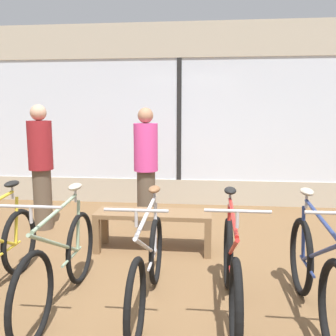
% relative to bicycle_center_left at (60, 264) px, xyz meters
% --- Properties ---
extents(ground_plane, '(24.00, 24.00, 0.00)m').
position_rel_bicycle_center_left_xyz_m(ground_plane, '(0.73, 0.52, -0.39)').
color(ground_plane, brown).
extents(shop_back_wall, '(12.00, 0.08, 3.20)m').
position_rel_bicycle_center_left_xyz_m(shop_back_wall, '(0.73, 3.76, 1.25)').
color(shop_back_wall, '#B2A893').
rests_on(shop_back_wall, ground_plane).
extents(bicycle_center_left, '(0.46, 1.74, 1.03)m').
position_rel_bicycle_center_left_xyz_m(bicycle_center_left, '(0.00, 0.00, 0.00)').
color(bicycle_center_left, black).
rests_on(bicycle_center_left, ground_plane).
extents(bicycle_center, '(0.46, 1.71, 1.01)m').
position_rel_bicycle_center_left_xyz_m(bicycle_center, '(0.75, 0.06, -0.02)').
color(bicycle_center, black).
rests_on(bicycle_center, ground_plane).
extents(bicycle_center_right, '(0.46, 1.67, 1.02)m').
position_rel_bicycle_center_left_xyz_m(bicycle_center_right, '(1.46, 0.07, -0.02)').
color(bicycle_center_right, black).
rests_on(bicycle_center_right, ground_plane).
extents(bicycle_right, '(0.46, 1.70, 1.04)m').
position_rel_bicycle_center_left_xyz_m(bicycle_right, '(2.12, 0.01, -0.00)').
color(bicycle_right, black).
rests_on(bicycle_right, ground_plane).
extents(display_bench, '(1.40, 0.44, 0.48)m').
position_rel_bicycle_center_left_xyz_m(display_bench, '(0.60, 1.42, 0.00)').
color(display_bench, brown).
rests_on(display_bench, ground_plane).
extents(customer_near_rack, '(0.48, 0.48, 1.74)m').
position_rel_bicycle_center_left_xyz_m(customer_near_rack, '(0.37, 2.26, 0.52)').
color(customer_near_rack, brown).
rests_on(customer_near_rack, ground_plane).
extents(customer_by_window, '(0.48, 0.48, 1.78)m').
position_rel_bicycle_center_left_xyz_m(customer_by_window, '(-1.10, 2.09, 0.55)').
color(customer_by_window, brown).
rests_on(customer_by_window, ground_plane).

